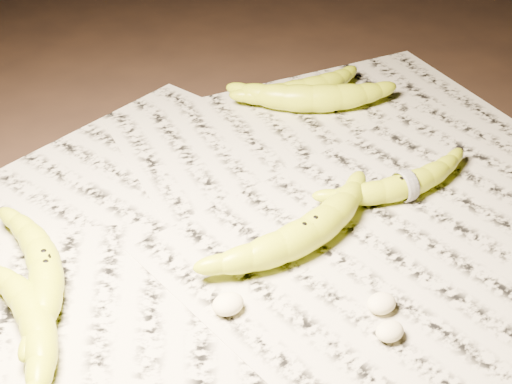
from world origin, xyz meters
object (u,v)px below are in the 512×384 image
banana_left_b (34,317)px  banana_center (308,231)px  banana_left_a (45,266)px  banana_taped (405,183)px  banana_upper_b (304,88)px  banana_upper_a (312,96)px

banana_left_b → banana_center: banana_center is taller
banana_left_a → banana_left_b: (-0.03, -0.07, -0.00)m
banana_taped → banana_upper_b: bearing=88.1°
banana_left_a → banana_center: 0.29m
banana_center → banana_upper_b: (0.19, 0.29, -0.00)m
banana_left_b → banana_taped: bearing=-88.4°
banana_left_b → banana_taped: 0.46m
banana_center → banana_upper_a: same height
banana_left_b → banana_taped: banana_left_b is taller
banana_center → banana_taped: size_ratio=1.14×
banana_taped → banana_center: bearing=-168.6°
banana_left_b → banana_upper_a: (0.49, 0.24, 0.00)m
banana_center → banana_upper_b: banana_center is taller
banana_left_a → banana_center: (0.27, -0.09, 0.00)m
banana_left_b → banana_center: size_ratio=0.79×
banana_taped → banana_upper_a: banana_upper_a is taller
banana_center → banana_upper_b: size_ratio=1.24×
banana_left_a → banana_taped: size_ratio=1.06×
banana_left_b → banana_upper_a: size_ratio=0.83×
banana_upper_b → banana_upper_a: bearing=-92.9°
banana_upper_a → banana_center: bearing=-95.0°
banana_taped → banana_upper_a: (0.02, 0.24, 0.00)m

